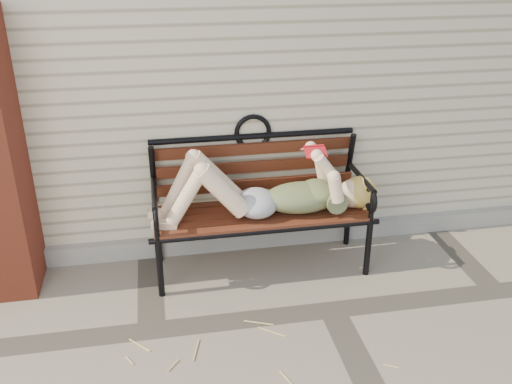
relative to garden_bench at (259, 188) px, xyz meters
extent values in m
plane|color=#756A5A|center=(0.39, -0.74, -0.64)|extent=(80.00, 80.00, 0.00)
cube|color=beige|center=(0.39, 2.26, 0.86)|extent=(8.00, 4.00, 3.00)
cube|color=#9C978D|center=(0.39, 0.23, -0.57)|extent=(8.00, 0.10, 0.15)
cylinder|color=black|center=(-0.78, -0.35, -0.41)|extent=(0.05, 0.05, 0.47)
cylinder|color=black|center=(-0.78, 0.13, -0.41)|extent=(0.05, 0.05, 0.47)
cylinder|color=black|center=(0.78, -0.35, -0.41)|extent=(0.05, 0.05, 0.47)
cylinder|color=black|center=(0.78, 0.13, -0.41)|extent=(0.05, 0.05, 0.47)
cube|color=#572416|center=(0.00, -0.11, -0.17)|extent=(1.60, 0.52, 0.03)
cylinder|color=black|center=(0.00, -0.35, -0.19)|extent=(1.68, 0.04, 0.04)
cylinder|color=black|center=(0.00, 0.13, -0.19)|extent=(1.68, 0.04, 0.04)
torus|color=black|center=(0.00, 0.24, 0.36)|extent=(0.29, 0.04, 0.29)
ellipsoid|color=#0A374A|center=(0.29, -0.14, -0.04)|extent=(0.57, 0.33, 0.22)
ellipsoid|color=#0A374A|center=(0.42, -0.14, -0.01)|extent=(0.27, 0.32, 0.17)
ellipsoid|color=#B4B3B9|center=(-0.04, -0.14, -0.06)|extent=(0.32, 0.36, 0.20)
sphere|color=beige|center=(0.71, -0.14, -0.04)|extent=(0.23, 0.23, 0.23)
ellipsoid|color=#E8B757|center=(0.76, -0.14, -0.04)|extent=(0.26, 0.27, 0.24)
cube|color=red|center=(0.38, -0.14, 0.36)|extent=(0.15, 0.02, 0.02)
cube|color=white|center=(0.38, -0.19, 0.33)|extent=(0.15, 0.09, 0.05)
cube|color=white|center=(0.38, -0.10, 0.33)|extent=(0.15, 0.09, 0.05)
cube|color=red|center=(0.38, -0.19, 0.33)|extent=(0.16, 0.10, 0.06)
cube|color=red|center=(0.38, -0.09, 0.33)|extent=(0.16, 0.10, 0.06)
cylinder|color=tan|center=(-0.73, -1.10, -0.64)|extent=(0.11, 0.16, 0.01)
cylinder|color=tan|center=(-0.74, -1.24, -0.64)|extent=(0.02, 0.11, 0.01)
cylinder|color=tan|center=(0.86, -1.08, -0.64)|extent=(0.15, 0.07, 0.01)
cylinder|color=tan|center=(-1.16, -0.84, -0.64)|extent=(0.11, 0.01, 0.01)
cylinder|color=tan|center=(-1.62, -0.88, -0.64)|extent=(0.11, 0.18, 0.01)
cylinder|color=tan|center=(-0.39, -0.80, -0.64)|extent=(0.10, 0.02, 0.01)
camera|label=1|loc=(-0.72, -3.86, 1.80)|focal=40.00mm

